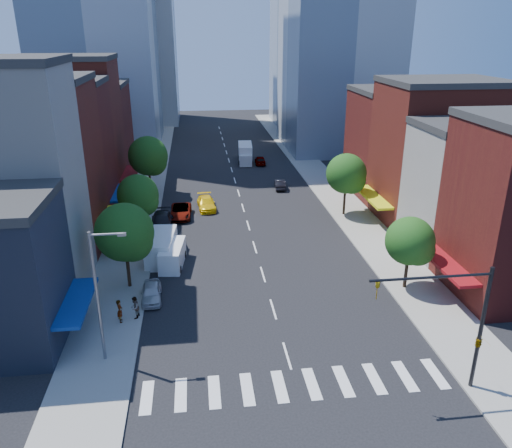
{
  "coord_description": "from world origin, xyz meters",
  "views": [
    {
      "loc": [
        -5.48,
        -27.42,
        20.35
      ],
      "look_at": [
        -0.66,
        11.64,
        5.0
      ],
      "focal_mm": 35.0,
      "sensor_mm": 36.0,
      "label": 1
    }
  ],
  "objects": [
    {
      "name": "bldg_right_2",
      "position": [
        21.0,
        24.0,
        7.5
      ],
      "size": [
        12.0,
        10.0,
        15.0
      ],
      "primitive_type": "cube",
      "color": "maroon",
      "rests_on": "ground"
    },
    {
      "name": "pedestrian_far",
      "position": [
        -10.5,
        5.83,
        1.02
      ],
      "size": [
        0.82,
        0.96,
        1.73
      ],
      "primitive_type": "imported",
      "rotation": [
        0.0,
        0.0,
        -1.78
      ],
      "color": "#999999",
      "rests_on": "sidewalk_left"
    },
    {
      "name": "sidewalk_left",
      "position": [
        -12.5,
        40.0,
        0.07
      ],
      "size": [
        5.0,
        120.0,
        0.15
      ],
      "primitive_type": "cube",
      "color": "gray",
      "rests_on": "ground"
    },
    {
      "name": "cargo_van_far",
      "position": [
        -9.09,
        16.23,
        1.21
      ],
      "size": [
        2.88,
        5.94,
        2.44
      ],
      "rotation": [
        0.0,
        0.0,
        -0.1
      ],
      "color": "white",
      "rests_on": "ground"
    },
    {
      "name": "pedestrian_near",
      "position": [
        -11.54,
        5.43,
        1.05
      ],
      "size": [
        0.53,
        0.71,
        1.8
      ],
      "primitive_type": "imported",
      "rotation": [
        0.0,
        0.0,
        1.72
      ],
      "color": "#999999",
      "rests_on": "sidewalk_left"
    },
    {
      "name": "taxi",
      "position": [
        -4.46,
        30.18,
        0.71
      ],
      "size": [
        2.38,
        5.06,
        1.43
      ],
      "primitive_type": "imported",
      "rotation": [
        0.0,
        0.0,
        0.08
      ],
      "color": "yellow",
      "rests_on": "ground"
    },
    {
      "name": "cargo_van_near",
      "position": [
        -8.04,
        14.78,
        1.0
      ],
      "size": [
        2.46,
        4.96,
        2.03
      ],
      "rotation": [
        0.0,
        0.0,
        -0.12
      ],
      "color": "white",
      "rests_on": "ground"
    },
    {
      "name": "crosswalk",
      "position": [
        0.0,
        -3.0,
        0.01
      ],
      "size": [
        19.0,
        3.0,
        0.01
      ],
      "primitive_type": "cube",
      "color": "silver",
      "rests_on": "ground"
    },
    {
      "name": "bldg_right_3",
      "position": [
        21.0,
        34.0,
        6.5
      ],
      "size": [
        12.0,
        10.0,
        13.0
      ],
      "primitive_type": "cube",
      "color": "#571715",
      "rests_on": "ground"
    },
    {
      "name": "tree_left_far",
      "position": [
        -11.35,
        35.92,
        5.2
      ],
      "size": [
        5.0,
        5.0,
        7.75
      ],
      "color": "black",
      "rests_on": "sidewalk_left"
    },
    {
      "name": "tree_left_near",
      "position": [
        -11.35,
        10.92,
        4.87
      ],
      "size": [
        4.8,
        4.8,
        7.3
      ],
      "color": "black",
      "rests_on": "sidewalk_left"
    },
    {
      "name": "streetlight",
      "position": [
        -11.81,
        1.0,
        5.28
      ],
      "size": [
        2.25,
        0.25,
        9.0
      ],
      "color": "slate",
      "rests_on": "sidewalk_left"
    },
    {
      "name": "bldg_left_5",
      "position": [
        -21.0,
        47.0,
        6.5
      ],
      "size": [
        12.0,
        10.0,
        13.0
      ],
      "primitive_type": "cube",
      "color": "#571715",
      "rests_on": "ground"
    },
    {
      "name": "bldg_left_2",
      "position": [
        -21.0,
        20.5,
        8.0
      ],
      "size": [
        12.0,
        9.0,
        16.0
      ],
      "primitive_type": "cube",
      "color": "maroon",
      "rests_on": "ground"
    },
    {
      "name": "parked_car_front",
      "position": [
        -9.5,
        8.68,
        0.66
      ],
      "size": [
        1.69,
        3.92,
        1.32
      ],
      "primitive_type": "imported",
      "rotation": [
        0.0,
        0.0,
        0.04
      ],
      "color": "#B6B7BB",
      "rests_on": "ground"
    },
    {
      "name": "bldg_right_1",
      "position": [
        21.0,
        15.0,
        6.0
      ],
      "size": [
        12.0,
        8.0,
        12.0
      ],
      "primitive_type": "cube",
      "color": "beige",
      "rests_on": "ground"
    },
    {
      "name": "tree_right_near",
      "position": [
        11.65,
        7.92,
        4.19
      ],
      "size": [
        4.0,
        4.0,
        6.2
      ],
      "color": "black",
      "rests_on": "sidewalk_right"
    },
    {
      "name": "parked_car_third",
      "position": [
        -7.5,
        27.63,
        0.71
      ],
      "size": [
        2.53,
        5.21,
        1.43
      ],
      "primitive_type": "imported",
      "rotation": [
        0.0,
        0.0,
        -0.03
      ],
      "color": "#999999",
      "rests_on": "ground"
    },
    {
      "name": "bldg_left_3",
      "position": [
        -21.0,
        29.0,
        7.5
      ],
      "size": [
        12.0,
        8.0,
        15.0
      ],
      "primitive_type": "cube",
      "color": "#571715",
      "rests_on": "ground"
    },
    {
      "name": "traffic_signal",
      "position": [
        9.94,
        -4.5,
        4.16
      ],
      "size": [
        7.24,
        2.24,
        8.0
      ],
      "color": "black",
      "rests_on": "sidewalk_right"
    },
    {
      "name": "ground",
      "position": [
        0.0,
        0.0,
        0.0
      ],
      "size": [
        220.0,
        220.0,
        0.0
      ],
      "primitive_type": "plane",
      "color": "black",
      "rests_on": "ground"
    },
    {
      "name": "traffic_car_oncoming",
      "position": [
        5.8,
        37.31,
        0.64
      ],
      "size": [
        1.64,
        3.97,
        1.28
      ],
      "primitive_type": "imported",
      "rotation": [
        0.0,
        0.0,
        3.07
      ],
      "color": "black",
      "rests_on": "ground"
    },
    {
      "name": "parked_car_rear",
      "position": [
        -9.5,
        24.34,
        0.8
      ],
      "size": [
        2.33,
        5.56,
        1.6
      ],
      "primitive_type": "imported",
      "rotation": [
        0.0,
        0.0,
        0.02
      ],
      "color": "black",
      "rests_on": "ground"
    },
    {
      "name": "bldg_left_4",
      "position": [
        -21.0,
        37.5,
        8.5
      ],
      "size": [
        12.0,
        9.0,
        17.0
      ],
      "primitive_type": "cube",
      "color": "maroon",
      "rests_on": "ground"
    },
    {
      "name": "box_truck",
      "position": [
        2.62,
        52.63,
        1.36
      ],
      "size": [
        2.68,
        7.3,
        2.88
      ],
      "rotation": [
        0.0,
        0.0,
        -0.08
      ],
      "color": "silver",
      "rests_on": "ground"
    },
    {
      "name": "sidewalk_right",
      "position": [
        12.5,
        40.0,
        0.07
      ],
      "size": [
        5.0,
        120.0,
        0.15
      ],
      "primitive_type": "cube",
      "color": "gray",
      "rests_on": "ground"
    },
    {
      "name": "tree_left_mid",
      "position": [
        -11.35,
        21.92,
        4.53
      ],
      "size": [
        4.2,
        4.2,
        6.65
      ],
      "color": "black",
      "rests_on": "sidewalk_left"
    },
    {
      "name": "parked_car_second",
      "position": [
        -8.0,
        18.19,
        0.69
      ],
      "size": [
        1.6,
        4.24,
        1.38
      ],
      "primitive_type": "imported",
      "rotation": [
        0.0,
        0.0,
        0.03
      ],
      "color": "black",
      "rests_on": "ground"
    },
    {
      "name": "traffic_car_far",
      "position": [
        4.85,
        50.79,
        0.68
      ],
      "size": [
        1.85,
        4.1,
        1.37
      ],
      "primitive_type": "imported",
      "rotation": [
        0.0,
        0.0,
        3.08
      ],
      "color": "#999999",
      "rests_on": "ground"
    },
    {
      "name": "tree_right_far",
      "position": [
        11.65,
        25.92,
        4.86
      ],
      "size": [
        4.6,
        4.6,
        7.2
      ],
      "color": "black",
      "rests_on": "sidewalk_right"
    }
  ]
}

